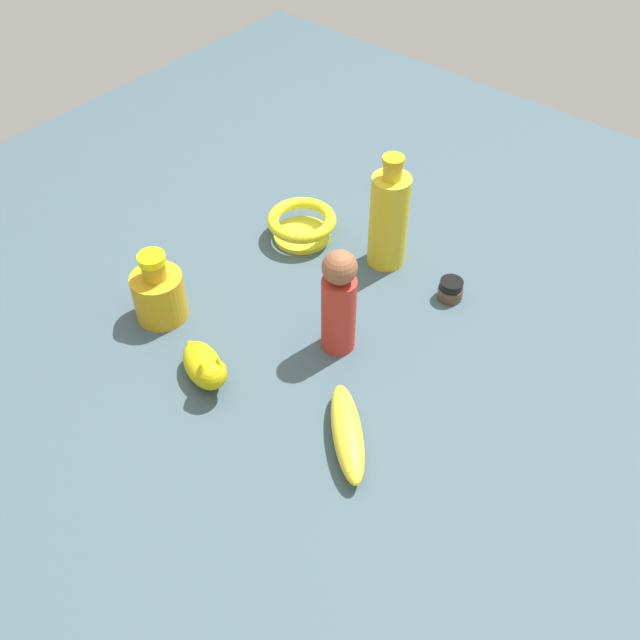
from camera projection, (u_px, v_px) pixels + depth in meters
ground at (320, 340)px, 1.33m from camera, size 2.00×2.00×0.00m
bottle_short at (159, 293)px, 1.34m from camera, size 0.09×0.09×0.14m
person_figure_adult at (339, 302)px, 1.25m from camera, size 0.08×0.08×0.21m
cat_figurine at (205, 367)px, 1.24m from camera, size 0.10×0.14×0.08m
nail_polish_jar at (451, 290)px, 1.39m from camera, size 0.05×0.05×0.04m
bowl at (302, 223)px, 1.51m from camera, size 0.14×0.14×0.06m
banana at (347, 433)px, 1.16m from camera, size 0.17×0.17×0.05m
bottle_tall at (389, 218)px, 1.41m from camera, size 0.07×0.07×0.24m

